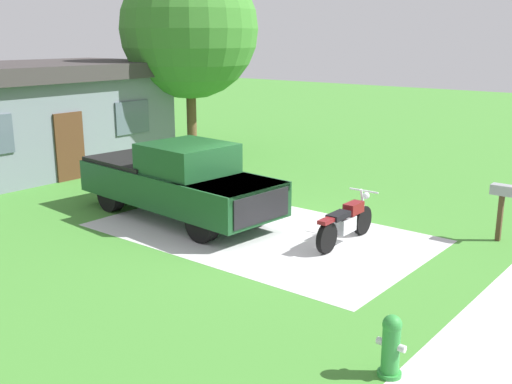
# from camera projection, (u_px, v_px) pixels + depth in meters

# --- Properties ---
(ground_plane) EXTENTS (80.00, 80.00, 0.00)m
(ground_plane) POSITION_uv_depth(u_px,v_px,m) (260.00, 233.00, 13.81)
(ground_plane) COLOR #418330
(driveway_pad) EXTENTS (4.51, 7.49, 0.01)m
(driveway_pad) POSITION_uv_depth(u_px,v_px,m) (260.00, 233.00, 13.81)
(driveway_pad) COLOR #BDBDBD
(driveway_pad) RESTS_ON ground
(motorcycle) EXTENTS (2.21, 0.70, 1.09)m
(motorcycle) POSITION_uv_depth(u_px,v_px,m) (346.00, 222.00, 13.01)
(motorcycle) COLOR black
(motorcycle) RESTS_ON ground
(pickup_truck) EXTENTS (2.44, 5.76, 1.90)m
(pickup_truck) POSITION_uv_depth(u_px,v_px,m) (176.00, 180.00, 14.78)
(pickup_truck) COLOR black
(pickup_truck) RESTS_ON ground
(fire_hydrant) EXTENTS (0.32, 0.40, 0.87)m
(fire_hydrant) POSITION_uv_depth(u_px,v_px,m) (391.00, 346.00, 7.89)
(fire_hydrant) COLOR #2D8C38
(fire_hydrant) RESTS_ON ground
(mailbox) EXTENTS (0.26, 0.48, 1.26)m
(mailbox) POSITION_uv_depth(u_px,v_px,m) (502.00, 198.00, 13.04)
(mailbox) COLOR #4C3823
(mailbox) RESTS_ON ground
(shade_tree) EXTENTS (4.98, 4.98, 7.11)m
(shade_tree) POSITION_uv_depth(u_px,v_px,m) (189.00, 29.00, 21.63)
(shade_tree) COLOR brown
(shade_tree) RESTS_ON ground
(neighbor_house) EXTENTS (9.60, 5.60, 3.50)m
(neighbor_house) POSITION_uv_depth(u_px,v_px,m) (23.00, 116.00, 19.99)
(neighbor_house) COLOR slate
(neighbor_house) RESTS_ON ground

